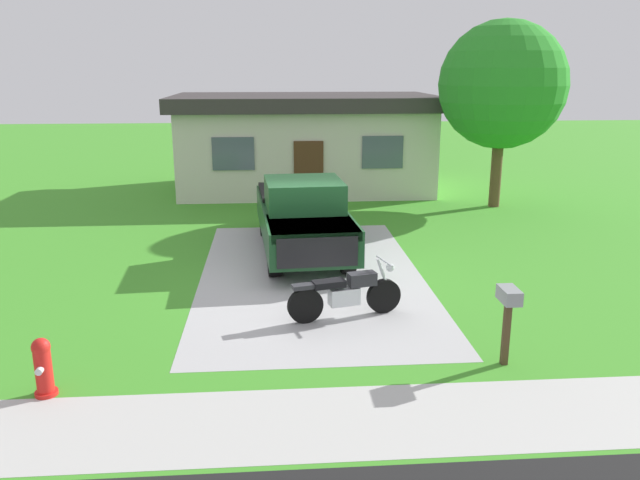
{
  "coord_description": "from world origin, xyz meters",
  "views": [
    {
      "loc": [
        -0.83,
        -13.35,
        4.52
      ],
      "look_at": [
        0.17,
        -0.27,
        0.9
      ],
      "focal_mm": 35.44,
      "sensor_mm": 36.0,
      "label": 1
    }
  ],
  "objects_px": {
    "pickup_truck": "(302,214)",
    "shade_tree": "(503,85)",
    "mailbox": "(508,306)",
    "fire_hydrant": "(43,367)",
    "motorcycle": "(346,293)",
    "neighbor_house": "(305,142)"
  },
  "relations": [
    {
      "from": "pickup_truck",
      "to": "shade_tree",
      "type": "bearing_deg",
      "value": 35.96
    },
    {
      "from": "mailbox",
      "to": "shade_tree",
      "type": "height_order",
      "value": "shade_tree"
    },
    {
      "from": "fire_hydrant",
      "to": "shade_tree",
      "type": "relative_size",
      "value": 0.15
    },
    {
      "from": "motorcycle",
      "to": "shade_tree",
      "type": "xyz_separation_m",
      "value": [
        6.05,
        9.26,
        3.46
      ]
    },
    {
      "from": "pickup_truck",
      "to": "mailbox",
      "type": "bearing_deg",
      "value": -66.36
    },
    {
      "from": "motorcycle",
      "to": "neighbor_house",
      "type": "height_order",
      "value": "neighbor_house"
    },
    {
      "from": "motorcycle",
      "to": "fire_hydrant",
      "type": "height_order",
      "value": "motorcycle"
    },
    {
      "from": "pickup_truck",
      "to": "shade_tree",
      "type": "height_order",
      "value": "shade_tree"
    },
    {
      "from": "mailbox",
      "to": "pickup_truck",
      "type": "bearing_deg",
      "value": 113.64
    },
    {
      "from": "pickup_truck",
      "to": "neighbor_house",
      "type": "bearing_deg",
      "value": 86.49
    },
    {
      "from": "motorcycle",
      "to": "mailbox",
      "type": "distance_m",
      "value": 3.12
    },
    {
      "from": "mailbox",
      "to": "neighbor_house",
      "type": "bearing_deg",
      "value": 98.9
    },
    {
      "from": "motorcycle",
      "to": "neighbor_house",
      "type": "distance_m",
      "value": 12.91
    },
    {
      "from": "mailbox",
      "to": "neighbor_house",
      "type": "relative_size",
      "value": 0.13
    },
    {
      "from": "fire_hydrant",
      "to": "neighbor_house",
      "type": "xyz_separation_m",
      "value": [
        4.51,
        15.38,
        1.36
      ]
    },
    {
      "from": "pickup_truck",
      "to": "neighbor_house",
      "type": "relative_size",
      "value": 0.6
    },
    {
      "from": "motorcycle",
      "to": "neighbor_house",
      "type": "relative_size",
      "value": 0.23
    },
    {
      "from": "neighbor_house",
      "to": "pickup_truck",
      "type": "bearing_deg",
      "value": -93.51
    },
    {
      "from": "pickup_truck",
      "to": "neighbor_house",
      "type": "distance_m",
      "value": 8.47
    },
    {
      "from": "shade_tree",
      "to": "neighbor_house",
      "type": "distance_m",
      "value": 7.42
    },
    {
      "from": "motorcycle",
      "to": "shade_tree",
      "type": "distance_m",
      "value": 11.59
    },
    {
      "from": "fire_hydrant",
      "to": "shade_tree",
      "type": "height_order",
      "value": "shade_tree"
    }
  ]
}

